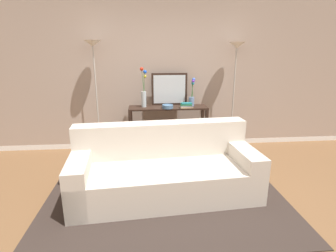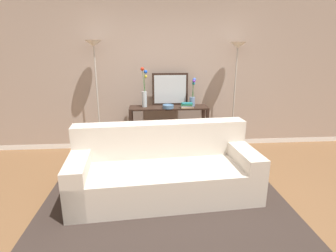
{
  "view_description": "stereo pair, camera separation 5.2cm",
  "coord_description": "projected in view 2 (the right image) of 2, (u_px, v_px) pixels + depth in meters",
  "views": [
    {
      "loc": [
        -0.35,
        -2.77,
        1.82
      ],
      "look_at": [
        0.01,
        1.04,
        0.71
      ],
      "focal_mm": 28.46,
      "sensor_mm": 36.0,
      "label": 1
    },
    {
      "loc": [
        -0.29,
        -2.78,
        1.82
      ],
      "look_at": [
        0.01,
        1.04,
        0.71
      ],
      "focal_mm": 28.46,
      "sensor_mm": 36.0,
      "label": 2
    }
  ],
  "objects": [
    {
      "name": "ground_plane",
      "position": [
        174.0,
        207.0,
        3.19
      ],
      "size": [
        16.0,
        16.0,
        0.02
      ],
      "primitive_type": "cube",
      "color": "brown"
    },
    {
      "name": "back_wall",
      "position": [
        163.0,
        77.0,
        4.9
      ],
      "size": [
        12.0,
        0.15,
        2.66
      ],
      "color": "white",
      "rests_on": "ground"
    },
    {
      "name": "area_rug",
      "position": [
        165.0,
        199.0,
        3.35
      ],
      "size": [
        2.98,
        2.08,
        0.01
      ],
      "color": "#332823",
      "rests_on": "ground"
    },
    {
      "name": "couch",
      "position": [
        164.0,
        171.0,
        3.42
      ],
      "size": [
        2.36,
        1.12,
        0.88
      ],
      "color": "beige",
      "rests_on": "ground"
    },
    {
      "name": "console_table",
      "position": [
        169.0,
        121.0,
        4.75
      ],
      "size": [
        1.38,
        0.38,
        0.84
      ],
      "color": "black",
      "rests_on": "ground"
    },
    {
      "name": "floor_lamp_left",
      "position": [
        95.0,
        67.0,
        4.42
      ],
      "size": [
        0.28,
        0.28,
        1.96
      ],
      "color": "#B7B2A8",
      "rests_on": "ground"
    },
    {
      "name": "floor_lamp_right",
      "position": [
        236.0,
        67.0,
        4.61
      ],
      "size": [
        0.28,
        0.28,
        1.93
      ],
      "color": "#B7B2A8",
      "rests_on": "ground"
    },
    {
      "name": "wall_mirror",
      "position": [
        170.0,
        89.0,
        4.76
      ],
      "size": [
        0.64,
        0.02,
        0.57
      ],
      "color": "black",
      "rests_on": "console_table"
    },
    {
      "name": "vase_tall_flowers",
      "position": [
        144.0,
        93.0,
        4.61
      ],
      "size": [
        0.12,
        0.1,
        0.69
      ],
      "color": "silver",
      "rests_on": "console_table"
    },
    {
      "name": "vase_short_flowers",
      "position": [
        193.0,
        97.0,
        4.7
      ],
      "size": [
        0.11,
        0.11,
        0.5
      ],
      "color": "#6B84AD",
      "rests_on": "console_table"
    },
    {
      "name": "fruit_bowl",
      "position": [
        168.0,
        106.0,
        4.56
      ],
      "size": [
        0.19,
        0.19,
        0.06
      ],
      "color": "#4C7093",
      "rests_on": "console_table"
    },
    {
      "name": "book_stack",
      "position": [
        187.0,
        105.0,
        4.6
      ],
      "size": [
        0.23,
        0.16,
        0.08
      ],
      "color": "tan",
      "rests_on": "console_table"
    },
    {
      "name": "book_row_under_console",
      "position": [
        150.0,
        149.0,
        4.87
      ],
      "size": [
        0.43,
        0.18,
        0.13
      ],
      "color": "#1E7075",
      "rests_on": "ground"
    }
  ]
}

